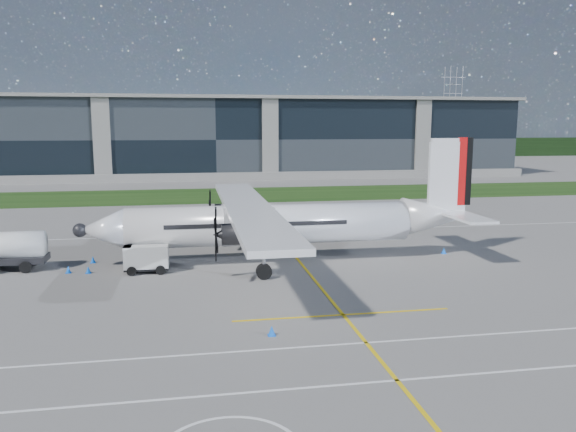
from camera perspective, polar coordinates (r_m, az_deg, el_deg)
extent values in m
plane|color=#62605D|center=(74.87, -6.11, 1.38)|extent=(400.00, 400.00, 0.00)
cube|color=#15350E|center=(82.79, -6.49, 2.13)|extent=(400.00, 18.00, 0.04)
cube|color=black|center=(114.16, -7.57, 7.80)|extent=(120.00, 20.00, 15.00)
cube|color=black|center=(174.24, -8.42, 6.75)|extent=(400.00, 6.00, 6.00)
cube|color=yellow|center=(45.86, 0.25, -3.52)|extent=(0.20, 70.00, 0.01)
cube|color=white|center=(22.96, 3.68, -16.89)|extent=(90.00, 0.15, 0.01)
imported|color=#F25907|center=(41.22, -15.51, -4.00)|extent=(0.84, 0.92, 1.85)
cone|color=blue|center=(46.41, 15.55, -3.40)|extent=(0.36, 0.36, 0.50)
cone|color=blue|center=(44.21, -19.21, -4.20)|extent=(0.36, 0.36, 0.50)
cone|color=blue|center=(56.58, -5.37, -0.88)|extent=(0.36, 0.36, 0.50)
cone|color=blue|center=(41.24, -19.63, -5.17)|extent=(0.36, 0.36, 0.50)
cone|color=blue|center=(41.81, -21.43, -5.08)|extent=(0.36, 0.36, 0.50)
cone|color=blue|center=(27.78, -1.67, -11.56)|extent=(0.36, 0.36, 0.50)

